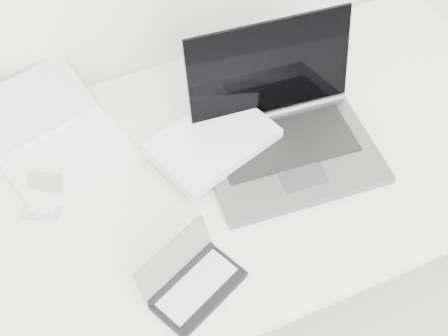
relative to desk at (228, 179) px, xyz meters
name	(u,v)px	position (x,y,z in m)	size (l,w,h in m)	color
desk	(228,179)	(0.00, 0.00, 0.00)	(1.60, 0.80, 0.73)	white
laptop_large	(262,135)	(0.10, 0.03, 0.09)	(0.55, 0.40, 0.28)	slate
netbook_open_white	(59,144)	(-0.35, 0.22, 0.07)	(0.37, 0.43, 0.08)	white
pda_silver	(44,201)	(-0.43, 0.07, 0.06)	(0.11, 0.12, 0.06)	silver
palmtop_charcoal	(192,282)	(-0.20, -0.26, 0.07)	(0.23, 0.20, 0.11)	black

